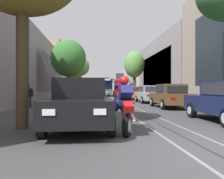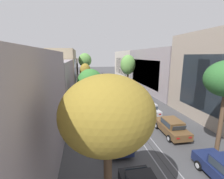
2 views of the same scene
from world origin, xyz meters
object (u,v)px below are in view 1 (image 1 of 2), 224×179
Objects in this scene: pedestrian_on_right_pavement at (29,95)px; fire_hydrant at (61,103)px; parked_car_green_far_right at (119,91)px; street_tree_kerb_left_second at (69,59)px; parked_car_black_sixth_left at (89,92)px; parked_car_beige_fifth_right at (128,92)px; parked_car_orange_fourth_right at (136,93)px; motorcycle_with_rider at (123,101)px; parked_car_maroon_fifth_left at (88,92)px; parked_car_brown_second_right at (170,96)px; street_tree_kerb_right_second at (134,65)px; parked_car_black_near_left at (80,103)px; parked_car_navy_second_left at (83,97)px; cable_car_trolley at (105,87)px; parked_car_black_fourth_left at (89,93)px; street_tree_kerb_left_mid at (75,70)px; parked_car_silver_mid_right at (149,94)px; pedestrian_on_left_pavement at (71,92)px; parked_car_blue_sixth_right at (123,92)px; parked_car_red_mid_left at (86,95)px; street_tree_kerb_left_fourth at (81,67)px.

pedestrian_on_right_pavement reaches higher than fire_hydrant.
street_tree_kerb_left_second reaches higher than parked_car_green_far_right.
parked_car_black_sixth_left and parked_car_beige_fifth_right have the same top height.
parked_car_black_sixth_left is 2.83× the size of pedestrian_on_right_pavement.
parked_car_orange_fourth_right is 20.41m from motorcycle_with_rider.
parked_car_maroon_fifth_left is 1.00× the size of parked_car_brown_second_right.
street_tree_kerb_right_second is 31.53m from motorcycle_with_rider.
street_tree_kerb_right_second is at bearing 75.59° from parked_car_black_near_left.
parked_car_black_near_left is at bearing -88.64° from parked_car_navy_second_left.
pedestrian_on_right_pavement is at bearing -104.35° from cable_car_trolley.
parked_car_green_far_right is at bearing 73.64° from parked_car_black_fourth_left.
parked_car_orange_fourth_right is 1.00× the size of parked_car_green_far_right.
parked_car_black_fourth_left is 2.86× the size of pedestrian_on_right_pavement.
street_tree_kerb_left_mid reaches higher than parked_car_orange_fourth_right.
parked_car_beige_fifth_right is 9.02m from street_tree_kerb_left_mid.
parked_car_navy_second_left is 5.19× the size of fire_hydrant.
fire_hydrant is at bearing -137.72° from parked_car_silver_mid_right.
motorcycle_with_rider reaches higher than pedestrian_on_left_pavement.
parked_car_blue_sixth_right reaches higher than fire_hydrant.
parked_car_blue_sixth_right is 9.27m from street_tree_kerb_left_mid.
pedestrian_on_left_pavement reaches higher than parked_car_beige_fifth_right.
parked_car_black_near_left is 0.99× the size of parked_car_red_mid_left.
street_tree_kerb_left_fourth reaches higher than parked_car_red_mid_left.
parked_car_silver_mid_right is 2.32× the size of motorcycle_with_rider.
parked_car_blue_sixth_right and parked_car_green_far_right have the same top height.
street_tree_kerb_left_second is (-7.64, -22.23, 3.40)m from parked_car_green_far_right.
street_tree_kerb_left_fourth is at bearing 147.03° from parked_car_green_far_right.
cable_car_trolley is (-2.84, 26.07, 0.86)m from parked_car_brown_second_right.
cable_car_trolley reaches higher than fire_hydrant.
parked_car_black_sixth_left is 5.20× the size of fire_hydrant.
pedestrian_on_left_pavement is at bearing 116.72° from parked_car_brown_second_right.
parked_car_green_far_right is (0.15, 29.33, 0.00)m from parked_car_brown_second_right.
parked_car_red_mid_left is 22.29m from cable_car_trolley.
parked_car_black_fourth_left is 1.01× the size of parked_car_black_sixth_left.
parked_car_brown_second_right is at bearing -90.29° from parked_car_green_far_right.
parked_car_blue_sixth_right is (-0.00, 11.22, 0.00)m from parked_car_orange_fourth_right.
parked_car_brown_second_right is 1.01× the size of parked_car_silver_mid_right.
parked_car_beige_fifth_right is at bearing 53.77° from parked_car_black_fourth_left.
pedestrian_on_right_pavement is (-11.37, -22.00, -4.61)m from street_tree_kerb_right_second.
street_tree_kerb_right_second is 9.31× the size of fire_hydrant.
parked_car_black_near_left is 19.82m from parked_car_orange_fourth_right.
parked_car_black_near_left is at bearing -87.11° from street_tree_kerb_left_fourth.
parked_car_orange_fourth_right is at bearing 65.66° from parked_car_navy_second_left.
parked_car_black_fourth_left is 5.26× the size of fire_hydrant.
parked_car_black_near_left is at bearing -89.39° from parked_car_maroon_fifth_left.
parked_car_black_near_left and parked_car_maroon_fifth_left have the same top height.
parked_car_maroon_fifth_left is 0.53× the size of street_tree_kerb_left_fourth.
parked_car_blue_sixth_right is at bearing 81.87° from motorcycle_with_rider.
parked_car_silver_mid_right is 14.18m from motorcycle_with_rider.
parked_car_orange_fourth_right is 0.73× the size of street_tree_kerb_left_mid.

